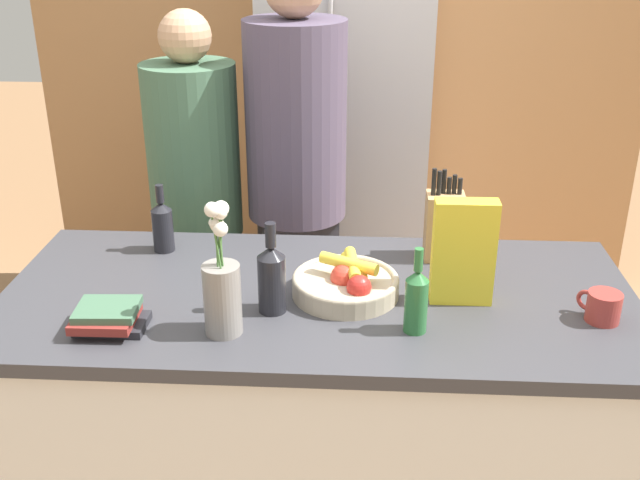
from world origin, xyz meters
TOP-DOWN VIEW (x-y plane):
  - kitchen_island at (0.00, 0.00)m, footprint 1.81×0.82m
  - back_wall_wood at (0.00, 1.86)m, footprint 3.01×0.12m
  - refrigerator at (0.03, 1.50)m, footprint 0.74×0.62m
  - fruit_bowl at (0.08, -0.01)m, footprint 0.30×0.30m
  - knife_block at (0.37, 0.26)m, footprint 0.12×0.10m
  - flower_vase at (-0.23, -0.23)m, footprint 0.10×0.10m
  - cereal_box at (0.40, -0.02)m, footprint 0.17×0.06m
  - coffee_mug at (0.76, -0.11)m, footprint 0.11×0.10m
  - book_stack at (-0.53, -0.23)m, footprint 0.18×0.15m
  - bottle_oil at (-0.51, 0.26)m, footprint 0.07×0.07m
  - bottle_vinegar at (-0.12, -0.11)m, footprint 0.08×0.08m
  - bottle_wine at (0.26, -0.19)m, footprint 0.06×0.06m
  - person_at_sink at (-0.51, 0.77)m, footprint 0.35×0.35m
  - person_in_blue at (-0.13, 0.77)m, footprint 0.37×0.37m

SIDE VIEW (x-z plane):
  - kitchen_island at x=0.00m, z-range 0.00..0.94m
  - person_at_sink at x=-0.51m, z-range 0.10..1.72m
  - book_stack at x=-0.53m, z-range 0.94..1.00m
  - fruit_bowl at x=0.08m, z-range 0.92..1.03m
  - coffee_mug at x=0.76m, z-range 0.94..1.02m
  - refrigerator at x=0.03m, z-range 0.00..1.96m
  - person_in_blue at x=-0.13m, z-range 0.11..1.91m
  - bottle_oil at x=-0.51m, z-range 0.91..1.13m
  - bottle_wine at x=0.26m, z-range 0.91..1.14m
  - bottle_vinegar at x=-0.12m, z-range 0.91..1.17m
  - knife_block at x=0.37m, z-range 0.90..1.19m
  - flower_vase at x=-0.23m, z-range 0.88..1.24m
  - cereal_box at x=0.40m, z-range 0.94..1.23m
  - back_wall_wood at x=0.00m, z-range 0.00..2.60m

